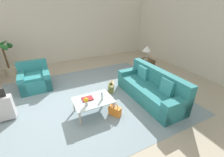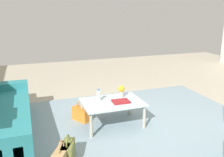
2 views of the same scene
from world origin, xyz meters
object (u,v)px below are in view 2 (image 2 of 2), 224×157
coffee_table (112,104)px  handbag_olive (68,151)px  handbag_orange (81,114)px  water_bottle (99,95)px  flower_vase (121,90)px  coffee_table_book (121,101)px

coffee_table → handbag_olive: bearing=41.8°
handbag_orange → coffee_table: bearing=144.5°
water_bottle → handbag_olive: size_ratio=0.57×
water_bottle → handbag_orange: size_ratio=0.57×
flower_vase → coffee_table: bearing=34.3°
coffee_table → handbag_orange: (0.46, -0.32, -0.23)m
coffee_table → water_bottle: size_ratio=4.81×
coffee_table_book → flower_vase: size_ratio=1.32×
coffee_table → handbag_olive: (0.87, 0.78, -0.23)m
coffee_table → water_bottle: (0.20, -0.10, 0.15)m
flower_vase → handbag_orange: (0.68, -0.17, -0.41)m
coffee_table_book → handbag_orange: (0.58, -0.40, -0.30)m
water_bottle → coffee_table_book: bearing=150.6°
handbag_olive → handbag_orange: 1.18m
coffee_table_book → flower_vase: bearing=-112.3°
water_bottle → flower_vase: bearing=-173.2°
coffee_table_book → handbag_orange: bearing=-33.9°
handbag_olive → handbag_orange: size_ratio=1.00×
flower_vase → handbag_orange: bearing=-14.5°
handbag_olive → handbag_orange: same height
coffee_table → flower_vase: flower_vase is taller
flower_vase → handbag_olive: 1.49m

